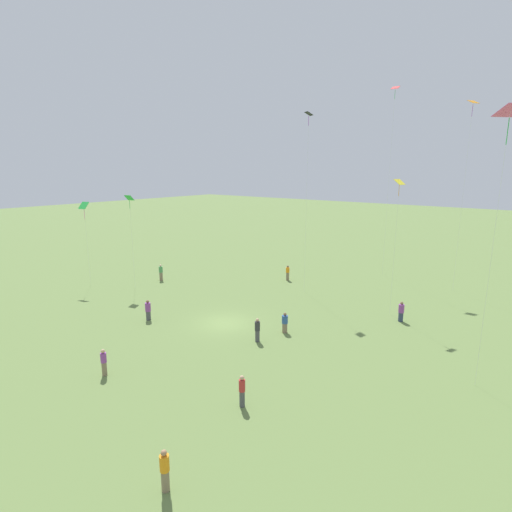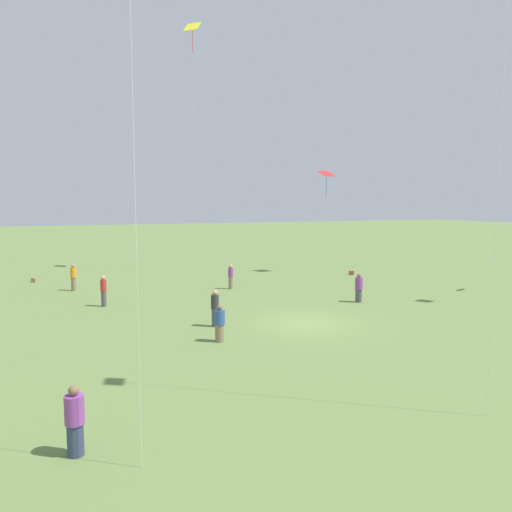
% 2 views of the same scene
% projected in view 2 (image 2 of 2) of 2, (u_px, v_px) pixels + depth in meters
% --- Properties ---
extents(ground_plane, '(240.00, 240.00, 0.00)m').
position_uv_depth(ground_plane, '(305.00, 323.00, 24.42)').
color(ground_plane, olive).
extents(person_0, '(0.53, 0.53, 1.76)m').
position_uv_depth(person_0, '(215.00, 308.00, 23.72)').
color(person_0, '#4C4C51').
rests_on(person_0, ground_plane).
extents(person_1, '(0.48, 0.48, 1.78)m').
position_uv_depth(person_1, '(104.00, 291.00, 28.34)').
color(person_1, '#4C4C51').
rests_on(person_1, ground_plane).
extents(person_4, '(0.50, 0.50, 1.70)m').
position_uv_depth(person_4, '(231.00, 277.00, 34.17)').
color(person_4, '#847056').
rests_on(person_4, ground_plane).
extents(person_5, '(0.62, 0.62, 1.60)m').
position_uv_depth(person_5, '(220.00, 324.00, 21.12)').
color(person_5, '#847056').
rests_on(person_5, ground_plane).
extents(person_6, '(0.62, 0.62, 1.68)m').
position_uv_depth(person_6, '(75.00, 421.00, 11.56)').
color(person_6, '#333D5B').
rests_on(person_6, ground_plane).
extents(person_7, '(0.53, 0.53, 1.80)m').
position_uv_depth(person_7, '(73.00, 277.00, 33.48)').
color(person_7, '#847056').
rests_on(person_7, ground_plane).
extents(person_8, '(0.51, 0.51, 1.72)m').
position_uv_depth(person_8, '(359.00, 288.00, 29.58)').
color(person_8, '#4C4C51').
rests_on(person_8, ground_plane).
extents(kite_4, '(1.25, 1.33, 8.57)m').
position_uv_depth(kite_4, '(326.00, 176.00, 41.32)').
color(kite_4, red).
rests_on(kite_4, ground_plane).
extents(kite_8, '(1.56, 1.58, 20.91)m').
position_uv_depth(kite_8, '(192.00, 36.00, 41.45)').
color(kite_8, yellow).
rests_on(kite_8, ground_plane).
extents(picnic_bag_0, '(0.31, 0.43, 0.33)m').
position_uv_depth(picnic_bag_0, '(351.00, 273.00, 40.93)').
color(picnic_bag_0, '#933833').
rests_on(picnic_bag_0, ground_plane).
extents(picnic_bag_1, '(0.50, 0.50, 0.34)m').
position_uv_depth(picnic_bag_1, '(34.00, 280.00, 37.13)').
color(picnic_bag_1, '#A58459').
rests_on(picnic_bag_1, ground_plane).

